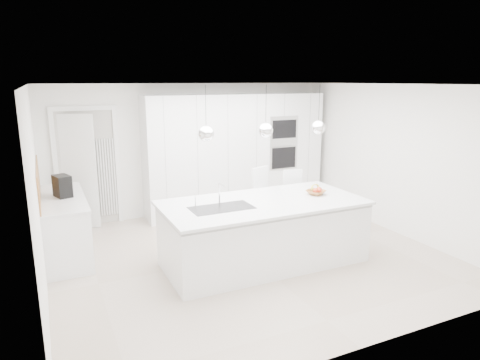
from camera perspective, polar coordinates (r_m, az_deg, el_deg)
name	(u,v)px	position (r m, az deg, el deg)	size (l,w,h in m)	color
floor	(248,256)	(6.48, 1.14, -10.06)	(5.50, 5.50, 0.00)	#B9A695
wall_back	(192,149)	(8.38, -6.39, 4.12)	(5.50, 5.50, 0.00)	white
wall_left	(37,196)	(5.50, -25.47, -1.89)	(5.00, 5.00, 0.00)	white
ceiling	(249,85)	(5.96, 1.25, 12.61)	(5.50, 5.50, 0.00)	white
tall_cabinets	(236,154)	(8.41, -0.53, 3.54)	(3.60, 0.60, 2.30)	white
oven_stack	(284,143)	(8.52, 5.87, 4.96)	(0.62, 0.04, 1.05)	#A5A5A8
doorway_frame	(88,169)	(7.99, -19.63, 1.35)	(1.11, 0.08, 2.13)	white
hallway_door	(73,172)	(7.93, -21.38, 0.97)	(0.82, 0.04, 2.00)	white
radiator	(107,177)	(8.05, -17.27, 0.33)	(0.32, 0.04, 1.40)	white
left_base_cabinets	(65,227)	(6.88, -22.32, -5.86)	(0.60, 1.80, 0.86)	white
left_worktop	(62,198)	(6.76, -22.65, -2.24)	(0.62, 1.82, 0.04)	white
oak_backsplash	(38,182)	(6.69, -25.31, -0.25)	(0.02, 1.80, 0.50)	#AA733E
island_base	(264,234)	(6.12, 3.25, -7.20)	(2.80, 1.20, 0.86)	white
island_worktop	(263,203)	(6.02, 3.08, -3.03)	(2.84, 1.40, 0.04)	white
island_sink	(222,214)	(5.73, -2.46, -4.51)	(0.84, 0.44, 0.18)	#3F3F42
island_tap	(219,193)	(5.86, -2.78, -1.76)	(0.02, 0.02, 0.30)	white
pendant_left	(206,134)	(5.42, -4.53, 6.16)	(0.20, 0.20, 0.20)	white
pendant_mid	(266,130)	(5.77, 3.44, 6.61)	(0.20, 0.20, 0.20)	white
pendant_right	(318,128)	(6.22, 10.40, 6.89)	(0.20, 0.20, 0.20)	white
fruit_bowl	(316,192)	(6.44, 10.09, -1.64)	(0.27, 0.27, 0.07)	#AA733E
espresso_machine	(62,186)	(6.72, -22.62, -0.75)	(0.19, 0.30, 0.32)	black
bar_stool_left	(264,204)	(7.05, 3.19, -3.17)	(0.38, 0.53, 1.15)	white
bar_stool_right	(296,203)	(7.26, 7.50, -3.08)	(0.36, 0.50, 1.08)	white
apple_a	(319,191)	(6.42, 10.51, -1.39)	(0.07, 0.07, 0.07)	red
apple_b	(319,190)	(6.44, 10.49, -1.29)	(0.09, 0.09, 0.09)	red
apple_c	(315,191)	(6.39, 10.00, -1.44)	(0.08, 0.08, 0.08)	red
banana_bunch	(315,187)	(6.43, 9.98, -0.98)	(0.20, 0.20, 0.03)	yellow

